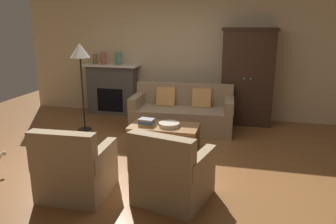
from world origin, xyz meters
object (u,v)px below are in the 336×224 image
object	(u,v)px
couch	(182,114)
floor_lamp	(80,56)
mantel_vase_bronze	(95,59)
fireplace	(113,89)
book_stack	(146,122)
armchair_near_left	(75,171)
mantel_vase_terracotta	(103,58)
armchair_near_right	(172,175)
armoire	(248,77)
mantel_vase_jade	(119,58)
coffee_table	(164,129)
fruit_bowl	(169,125)

from	to	relation	value
couch	floor_lamp	xyz separation A→B (m)	(-1.83, -0.48, 1.11)
couch	mantel_vase_bronze	world-z (taller)	mantel_vase_bronze
fireplace	mantel_vase_bronze	distance (m)	0.76
book_stack	floor_lamp	world-z (taller)	floor_lamp
mantel_vase_bronze	armchair_near_left	distance (m)	3.97
mantel_vase_terracotta	armchair_near_right	xyz separation A→B (m)	(2.36, -3.45, -0.93)
fireplace	armchair_near_left	distance (m)	3.77
book_stack	mantel_vase_bronze	bearing A→B (deg)	132.12
armoire	mantel_vase_jade	size ratio (longest dim) A/B	7.10
mantel_vase_jade	fireplace	bearing A→B (deg)	174.31
mantel_vase_terracotta	armchair_near_right	world-z (taller)	mantel_vase_terracotta
coffee_table	mantel_vase_bronze	bearing A→B (deg)	137.14
armoire	mantel_vase_bronze	distance (m)	3.34
fireplace	coffee_table	world-z (taller)	fireplace
armchair_near_left	mantel_vase_bronze	bearing A→B (deg)	111.42
mantel_vase_jade	armchair_near_left	bearing A→B (deg)	-76.68
book_stack	armchair_near_right	bearing A→B (deg)	-62.57
couch	armchair_near_left	xyz separation A→B (m)	(-0.74, -2.80, -0.00)
couch	mantel_vase_bronze	bearing A→B (deg)	159.68
couch	fruit_bowl	distance (m)	1.18
armoire	coffee_table	size ratio (longest dim) A/B	1.75
mantel_vase_jade	mantel_vase_bronze	bearing A→B (deg)	180.00
mantel_vase_jade	armchair_near_right	size ratio (longest dim) A/B	0.29
fruit_bowl	armchair_near_left	distance (m)	1.80
fireplace	armoire	size ratio (longest dim) A/B	0.66
couch	fruit_bowl	bearing A→B (deg)	-89.06
armoire	mantel_vase_jade	distance (m)	2.79
coffee_table	fireplace	bearing A→B (deg)	131.12
coffee_table	mantel_vase_bronze	size ratio (longest dim) A/B	5.14
armoire	coffee_table	bearing A→B (deg)	-123.72
coffee_table	armchair_near_left	size ratio (longest dim) A/B	1.25
fruit_bowl	mantel_vase_bronze	distance (m)	3.03
mantel_vase_terracotta	armchair_near_right	size ratio (longest dim) A/B	0.28
armchair_near_left	floor_lamp	xyz separation A→B (m)	(-1.09, 2.32, 1.11)
book_stack	mantel_vase_jade	size ratio (longest dim) A/B	0.95
armoire	fruit_bowl	world-z (taller)	armoire
coffee_table	armchair_near_right	world-z (taller)	armchair_near_right
armchair_near_left	book_stack	bearing A→B (deg)	76.28
fireplace	armoire	bearing A→B (deg)	-1.51
couch	coffee_table	bearing A→B (deg)	-93.59
mantel_vase_terracotta	fruit_bowl	bearing A→B (deg)	-45.01
coffee_table	mantel_vase_jade	distance (m)	2.61
fireplace	mantel_vase_jade	xyz separation A→B (m)	(0.18, -0.02, 0.69)
floor_lamp	couch	bearing A→B (deg)	14.85
mantel_vase_terracotta	armchair_near_right	distance (m)	4.28
armchair_near_right	floor_lamp	bearing A→B (deg)	135.83
book_stack	mantel_vase_terracotta	bearing A→B (deg)	128.80
fireplace	book_stack	world-z (taller)	fireplace
coffee_table	couch	bearing A→B (deg)	86.41
armoire	couch	bearing A→B (deg)	-147.95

